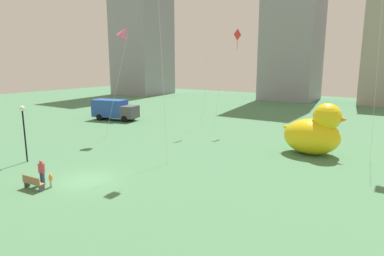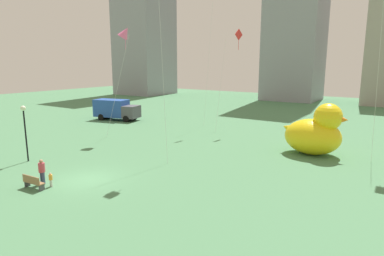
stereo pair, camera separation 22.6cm
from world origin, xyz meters
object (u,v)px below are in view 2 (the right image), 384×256
(park_bench, at_px, (33,182))
(giant_inflatable_duck, at_px, (315,133))
(lamppost, at_px, (24,121))
(person_adult, at_px, (42,171))
(person_child, at_px, (51,179))
(kite_pink, at_px, (125,33))
(kite_red, at_px, (237,39))
(box_truck, at_px, (116,110))

(park_bench, height_order, giant_inflatable_duck, giant_inflatable_duck)
(lamppost, bearing_deg, person_adult, -22.07)
(person_adult, bearing_deg, park_bench, -70.03)
(person_adult, bearing_deg, person_child, 1.02)
(lamppost, xyz_separation_m, kite_pink, (0.34, 11.24, 7.63))
(park_bench, distance_m, person_child, 1.05)
(person_adult, xyz_separation_m, kite_red, (2.48, 23.42, 9.64))
(giant_inflatable_duck, bearing_deg, lamppost, -141.39)
(box_truck, distance_m, kite_pink, 14.87)
(person_child, distance_m, giant_inflatable_duck, 21.36)
(box_truck, bearing_deg, park_bench, -54.95)
(person_adult, height_order, lamppost, lamppost)
(box_truck, height_order, kite_pink, kite_pink)
(park_bench, distance_m, lamppost, 7.46)
(person_child, relative_size, kite_red, 0.08)
(kite_red, bearing_deg, park_bench, -95.11)
(person_child, height_order, lamppost, lamppost)
(lamppost, relative_size, kite_red, 0.39)
(lamppost, xyz_separation_m, box_truck, (-8.83, 18.08, -1.88))
(giant_inflatable_duck, distance_m, kite_red, 14.94)
(giant_inflatable_duck, relative_size, lamppost, 1.21)
(park_bench, relative_size, kite_red, 0.14)
(kite_pink, bearing_deg, park_bench, -68.25)
(lamppost, bearing_deg, box_truck, 116.03)
(giant_inflatable_duck, relative_size, box_truck, 0.81)
(person_child, bearing_deg, kite_pink, 115.07)
(person_child, height_order, giant_inflatable_duck, giant_inflatable_duck)
(person_adult, height_order, giant_inflatable_duck, giant_inflatable_duck)
(park_bench, xyz_separation_m, giant_inflatable_duck, (12.82, 18.32, 1.48))
(park_bench, bearing_deg, giant_inflatable_duck, 55.01)
(park_bench, bearing_deg, lamppost, 152.31)
(person_child, distance_m, box_truck, 25.65)
(lamppost, height_order, kite_pink, kite_pink)
(giant_inflatable_duck, bearing_deg, box_truck, 173.91)
(person_adult, xyz_separation_m, lamppost, (-5.79, 2.35, 2.40))
(park_bench, bearing_deg, person_child, 56.09)
(person_adult, distance_m, box_truck, 25.12)
(kite_red, bearing_deg, box_truck, -170.07)
(kite_red, bearing_deg, giant_inflatable_duck, -29.22)
(lamppost, bearing_deg, park_bench, -27.69)
(person_child, bearing_deg, kite_red, 86.13)
(person_adult, bearing_deg, box_truck, 125.59)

